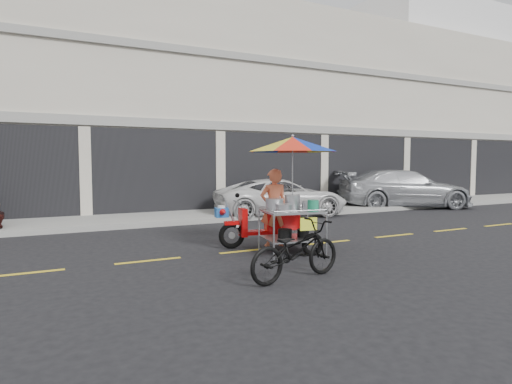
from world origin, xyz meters
name	(u,v)px	position (x,y,z in m)	size (l,w,h in m)	color
ground	(328,243)	(0.00, 0.00, 0.00)	(90.00, 90.00, 0.00)	black
sidewalk	(231,213)	(0.00, 5.50, 0.07)	(45.00, 3.00, 0.15)	gray
shophouse_block	(243,110)	(2.82, 10.59, 4.24)	(36.00, 8.11, 10.40)	beige
centerline	(328,242)	(0.00, 0.00, 0.00)	(42.00, 0.10, 0.01)	gold
white_pickup	(281,197)	(1.49, 4.70, 0.62)	(2.06, 4.48, 1.24)	silver
silver_pickup	(404,189)	(7.09, 4.70, 0.75)	(2.11, 5.20, 1.51)	#ACAFB4
near_bicycle	(296,250)	(-2.25, -2.26, 0.45)	(0.60, 1.72, 0.91)	black
food_vendor_rig	(285,178)	(-1.27, -0.25, 1.48)	(2.35, 2.13, 2.36)	black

